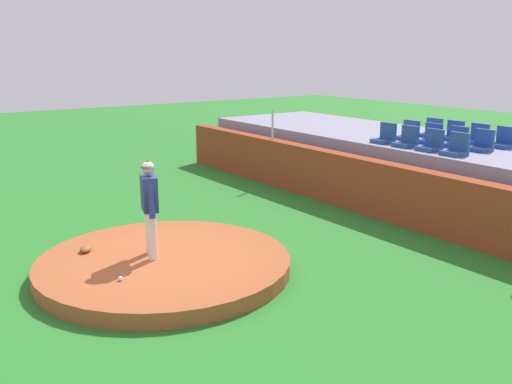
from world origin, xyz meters
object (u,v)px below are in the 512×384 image
stadium_chair_1 (407,140)px  stadium_chair_6 (456,141)px  stadium_chair_8 (432,131)px  stadium_chair_9 (453,134)px  baseball (120,279)px  fielding_glove (86,249)px  stadium_chair_4 (408,134)px  stadium_chair_11 (503,141)px  stadium_chair_0 (385,137)px  pitcher (150,201)px  stadium_chair_10 (477,138)px  stadium_chair_2 (431,144)px  stadium_chair_7 (481,144)px  stadium_chair_5 (431,137)px  stadium_chair_3 (456,148)px

stadium_chair_1 → stadium_chair_6: bearing=-129.0°
stadium_chair_8 → stadium_chair_9: (0.67, -0.01, 0.00)m
baseball → fielding_glove: bearing=179.8°
stadium_chair_4 → stadium_chair_11: same height
fielding_glove → stadium_chair_0: size_ratio=0.60×
stadium_chair_6 → stadium_chair_8: (-1.42, 0.91, 0.00)m
pitcher → stadium_chair_10: 8.66m
baseball → stadium_chair_2: (-0.20, 7.76, 1.40)m
pitcher → baseball: 1.51m
stadium_chair_7 → stadium_chair_10: size_ratio=1.00×
stadium_chair_0 → stadium_chair_5: 1.13m
stadium_chair_6 → stadium_chair_7: bearing=-178.5°
fielding_glove → stadium_chair_4: bearing=-56.8°
stadium_chair_7 → stadium_chair_10: (-0.68, 0.85, 0.00)m
fielding_glove → stadium_chair_11: 9.85m
stadium_chair_11 → stadium_chair_9: bearing=-1.6°
stadium_chair_0 → stadium_chair_1: 0.71m
baseball → stadium_chair_2: size_ratio=0.15×
baseball → stadium_chair_0: stadium_chair_0 is taller
pitcher → stadium_chair_2: bearing=103.5°
pitcher → stadium_chair_6: stadium_chair_6 is taller
stadium_chair_9 → stadium_chair_11: bearing=178.4°
fielding_glove → stadium_chair_7: bearing=-70.6°
stadium_chair_8 → stadium_chair_10: 1.41m
stadium_chair_11 → baseball: bearing=86.9°
stadium_chair_4 → stadium_chair_7: 2.12m
fielding_glove → stadium_chair_9: (0.70, 9.56, 1.38)m
stadium_chair_4 → stadium_chair_9: (0.70, 0.90, 0.00)m
pitcher → stadium_chair_0: 6.95m
stadium_chair_3 → stadium_chair_5: (-1.39, 0.90, 0.00)m
fielding_glove → baseball: bearing=-147.0°
stadium_chair_3 → stadium_chair_4: bearing=-23.7°
fielding_glove → stadium_chair_9: bearing=-61.0°
stadium_chair_11 → stadium_chair_0: bearing=39.3°
stadium_chair_8 → stadium_chair_11: 2.12m
stadium_chair_1 → stadium_chair_9: bearing=-89.4°
pitcher → stadium_chair_2: size_ratio=3.47×
stadium_chair_9 → stadium_chair_11: size_ratio=1.00×
baseball → fielding_glove: (-1.63, 0.01, 0.02)m
pitcher → stadium_chair_8: size_ratio=3.47×
stadium_chair_4 → stadium_chair_6: 1.45m
stadium_chair_0 → stadium_chair_10: 2.27m
stadium_chair_3 → stadium_chair_11: size_ratio=1.00×
stadium_chair_0 → stadium_chair_6: (1.44, 0.89, 0.00)m
stadium_chair_0 → stadium_chair_1: size_ratio=1.00×
stadium_chair_4 → stadium_chair_9: same height
fielding_glove → stadium_chair_1: bearing=-62.1°
stadium_chair_0 → stadium_chair_9: (0.69, 1.79, 0.00)m
stadium_chair_2 → stadium_chair_4: bearing=-32.2°
pitcher → stadium_chair_8: bearing=113.6°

